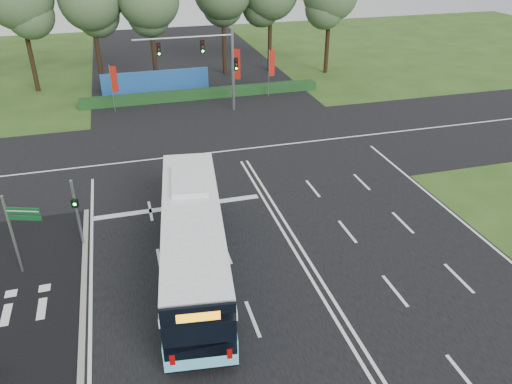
% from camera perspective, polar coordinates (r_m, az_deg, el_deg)
% --- Properties ---
extents(ground, '(120.00, 120.00, 0.00)m').
position_cam_1_polar(ground, '(25.92, 3.75, -5.69)').
color(ground, '#2C4918').
rests_on(ground, ground).
extents(road_main, '(20.00, 120.00, 0.04)m').
position_cam_1_polar(road_main, '(25.91, 3.75, -5.66)').
color(road_main, black).
rests_on(road_main, ground).
extents(road_cross, '(120.00, 14.00, 0.05)m').
position_cam_1_polar(road_cross, '(36.02, -2.49, 4.78)').
color(road_cross, black).
rests_on(road_cross, ground).
extents(bike_path, '(5.00, 18.00, 0.06)m').
position_cam_1_polar(bike_path, '(23.04, -25.25, -13.95)').
color(bike_path, black).
rests_on(bike_path, ground).
extents(kerb_strip, '(0.25, 18.00, 0.12)m').
position_cam_1_polar(kerb_strip, '(22.61, -19.18, -13.34)').
color(kerb_strip, gray).
rests_on(kerb_strip, ground).
extents(city_bus, '(4.23, 12.92, 3.64)m').
position_cam_1_polar(city_bus, '(22.93, -7.18, -5.44)').
color(city_bus, '#6BD7F8').
rests_on(city_bus, ground).
extents(pedestrian_signal, '(0.34, 0.43, 3.69)m').
position_cam_1_polar(pedestrian_signal, '(26.07, -19.81, -2.07)').
color(pedestrian_signal, gray).
rests_on(pedestrian_signal, ground).
extents(street_sign, '(1.53, 0.61, 4.13)m').
position_cam_1_polar(street_sign, '(24.72, -25.61, -3.54)').
color(street_sign, gray).
rests_on(street_sign, ground).
extents(banner_flag_left, '(0.57, 0.27, 4.12)m').
position_cam_1_polar(banner_flag_left, '(44.24, -15.96, 12.01)').
color(banner_flag_left, gray).
rests_on(banner_flag_left, ground).
extents(banner_flag_mid, '(0.68, 0.35, 4.96)m').
position_cam_1_polar(banner_flag_mid, '(44.99, -2.38, 14.01)').
color(banner_flag_mid, gray).
rests_on(banner_flag_mid, ground).
extents(banner_flag_right, '(0.63, 0.21, 4.38)m').
position_cam_1_polar(banner_flag_right, '(46.91, 1.73, 14.18)').
color(banner_flag_right, gray).
rests_on(banner_flag_right, ground).
extents(traffic_light_gantry, '(8.41, 0.28, 7.00)m').
position_cam_1_polar(traffic_light_gantry, '(42.48, -5.12, 15.05)').
color(traffic_light_gantry, gray).
rests_on(traffic_light_gantry, ground).
extents(hedge, '(22.00, 1.20, 0.80)m').
position_cam_1_polar(hedge, '(47.38, -6.10, 11.09)').
color(hedge, '#143818').
rests_on(hedge, ground).
extents(blue_hoarding, '(10.00, 0.30, 2.20)m').
position_cam_1_polar(blue_hoarding, '(49.11, -11.37, 12.18)').
color(blue_hoarding, '#1C4F99').
rests_on(blue_hoarding, ground).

